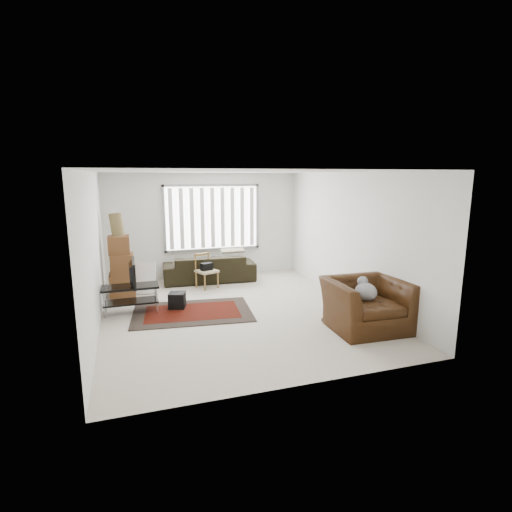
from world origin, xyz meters
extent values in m
plane|color=beige|center=(0.00, 0.00, 0.00)|extent=(6.00, 6.00, 0.00)
cube|color=white|center=(0.00, 0.00, 2.70)|extent=(5.00, 6.00, 0.02)
cube|color=white|center=(0.00, 3.00, 1.35)|extent=(5.00, 0.02, 2.70)
cube|color=white|center=(0.00, -3.00, 1.35)|extent=(5.00, 0.02, 2.70)
cube|color=white|center=(-2.50, 0.00, 1.35)|extent=(0.02, 6.00, 2.70)
cube|color=white|center=(2.50, 0.00, 1.35)|extent=(0.02, 6.00, 2.70)
cube|color=white|center=(0.20, 2.98, 1.55)|extent=(2.40, 0.01, 1.60)
cube|color=gray|center=(0.20, 2.96, 1.55)|extent=(2.52, 0.06, 1.72)
cube|color=white|center=(0.20, 2.92, 1.55)|extent=(2.40, 0.02, 1.55)
cube|color=black|center=(-0.82, 0.18, 0.01)|extent=(2.42, 1.76, 0.02)
cube|color=#450E06|center=(-0.82, 0.18, 0.02)|extent=(1.90, 1.24, 0.00)
cube|color=black|center=(-1.95, 0.59, 0.51)|extent=(1.07, 0.48, 0.04)
cube|color=black|center=(-1.95, 0.59, 0.21)|extent=(1.02, 0.45, 0.03)
cylinder|color=#B2B2B7|center=(-2.43, 0.39, 0.27)|extent=(0.03, 0.03, 0.53)
cylinder|color=#B2B2B7|center=(-1.47, 0.39, 0.27)|extent=(0.03, 0.03, 0.53)
cylinder|color=#B2B2B7|center=(-2.43, 0.79, 0.27)|extent=(0.03, 0.03, 0.53)
cylinder|color=#B2B2B7|center=(-1.47, 0.79, 0.27)|extent=(0.03, 0.03, 0.53)
imported|color=black|center=(-1.95, 0.59, 0.78)|extent=(0.11, 0.86, 0.50)
cube|color=black|center=(-1.07, 0.53, 0.17)|extent=(0.39, 0.39, 0.31)
cube|color=brown|center=(-2.10, 1.84, 0.25)|extent=(0.55, 0.50, 0.49)
cube|color=brown|center=(-2.08, 1.81, 0.72)|extent=(0.50, 0.45, 0.45)
cube|color=brown|center=(-2.12, 1.86, 1.14)|extent=(0.45, 0.45, 0.40)
cube|color=silver|center=(-1.66, 1.83, 0.35)|extent=(0.59, 0.32, 0.71)
cylinder|color=brown|center=(-2.08, 1.89, 0.92)|extent=(0.55, 0.69, 1.83)
imported|color=black|center=(-0.01, 2.45, 0.44)|extent=(2.33, 1.14, 0.87)
cube|color=tan|center=(-0.20, 1.83, 0.41)|extent=(0.57, 0.57, 0.05)
cylinder|color=olive|center=(-0.30, 1.59, 0.20)|extent=(0.04, 0.04, 0.41)
cylinder|color=olive|center=(0.04, 1.73, 0.20)|extent=(0.04, 0.04, 0.41)
cylinder|color=olive|center=(-0.44, 1.93, 0.20)|extent=(0.04, 0.04, 0.41)
cylinder|color=olive|center=(-0.10, 2.07, 0.20)|extent=(0.04, 0.04, 0.41)
cube|color=olive|center=(-0.27, 2.01, 0.79)|extent=(0.40, 0.20, 0.06)
cube|color=olive|center=(-0.44, 1.94, 0.61)|extent=(0.05, 0.05, 0.41)
cube|color=olive|center=(-0.10, 2.08, 0.61)|extent=(0.05, 0.05, 0.41)
cube|color=black|center=(-0.20, 1.83, 0.52)|extent=(0.31, 0.25, 0.17)
imported|color=#371D0B|center=(1.94, -1.58, 0.50)|extent=(1.39, 1.23, 1.00)
ellipsoid|color=#59595B|center=(1.94, -1.58, 0.65)|extent=(0.29, 0.37, 0.25)
sphere|color=#59595B|center=(1.94, -1.39, 0.80)|extent=(0.19, 0.19, 0.19)
camera|label=1|loc=(-1.96, -7.25, 2.63)|focal=28.00mm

